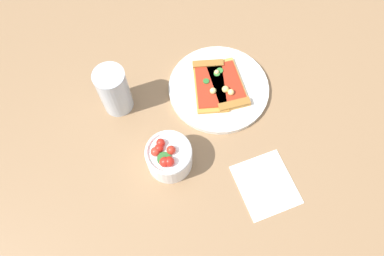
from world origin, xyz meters
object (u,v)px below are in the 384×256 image
(pizza_slice_near, at_px, (228,87))
(paper_napkin, at_px, (266,184))
(plate, at_px, (218,88))
(salad_bowl, at_px, (169,157))
(soda_glass, at_px, (114,92))
(pizza_slice_far, at_px, (210,83))

(pizza_slice_near, distance_m, paper_napkin, 0.27)
(plate, xyz_separation_m, salad_bowl, (0.18, -0.15, 0.03))
(plate, distance_m, pizza_slice_near, 0.03)
(pizza_slice_near, distance_m, soda_glass, 0.29)
(soda_glass, bearing_deg, paper_napkin, 51.02)
(pizza_slice_near, bearing_deg, plate, -111.31)
(soda_glass, bearing_deg, salad_bowl, 32.10)
(paper_napkin, bearing_deg, pizza_slice_near, -170.74)
(plate, relative_size, pizza_slice_far, 1.65)
(soda_glass, bearing_deg, plate, 91.47)
(pizza_slice_far, relative_size, salad_bowl, 1.49)
(pizza_slice_far, relative_size, soda_glass, 1.18)
(plate, relative_size, paper_napkin, 1.87)
(pizza_slice_near, distance_m, salad_bowl, 0.25)
(plate, bearing_deg, pizza_slice_far, -119.03)
(paper_napkin, bearing_deg, pizza_slice_far, -163.23)
(plate, relative_size, soda_glass, 1.95)
(salad_bowl, distance_m, paper_napkin, 0.23)
(plate, distance_m, soda_glass, 0.27)
(pizza_slice_near, relative_size, paper_napkin, 1.13)
(pizza_slice_far, bearing_deg, plate, 60.97)
(salad_bowl, bearing_deg, soda_glass, -147.90)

